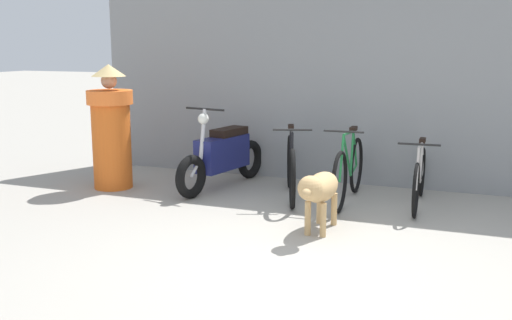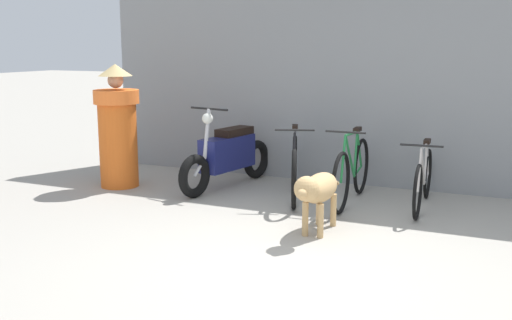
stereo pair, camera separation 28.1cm
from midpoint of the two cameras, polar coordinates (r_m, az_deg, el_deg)
ground_plane at (r=5.16m, az=1.73°, el=-10.32°), size 60.00×60.00×0.00m
shop_wall_back at (r=8.12m, az=10.00°, el=8.15°), size 8.01×0.20×3.00m
bicycle_0 at (r=7.39m, az=2.27°, el=-0.78°), size 0.66×1.66×0.91m
bicycle_1 at (r=7.23m, az=7.71°, el=-1.07°), size 0.46×1.72×0.92m
bicycle_2 at (r=7.21m, az=14.22°, el=-1.68°), size 0.46×1.63×0.80m
motorcycle at (r=7.90m, az=-4.23°, el=0.38°), size 0.59×1.87×1.10m
stray_dog at (r=6.01m, az=4.75°, el=-2.79°), size 0.29×1.20×0.65m
person_in_robes at (r=8.08m, az=-14.61°, el=3.02°), size 0.71×0.71×1.62m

